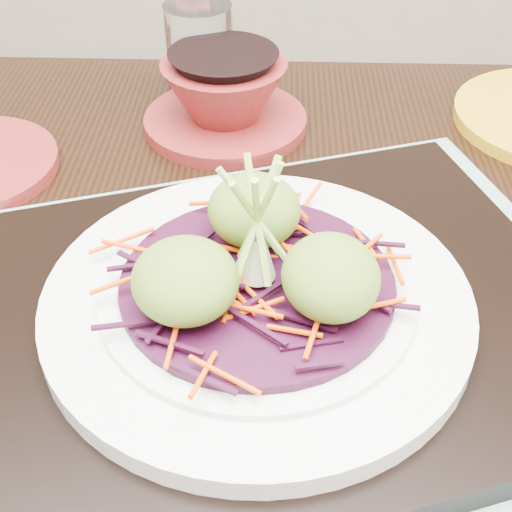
{
  "coord_description": "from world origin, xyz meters",
  "views": [
    {
      "loc": [
        0.02,
        -0.28,
        1.14
      ],
      "look_at": [
        0.04,
        0.08,
        0.84
      ],
      "focal_mm": 50.0,
      "sensor_mm": 36.0,
      "label": 1
    }
  ],
  "objects_px": {
    "dining_table": "(277,399)",
    "terracotta_bowl_set": "(225,99)",
    "serving_tray": "(257,320)",
    "water_glass": "(200,52)",
    "white_plate": "(257,300)"
  },
  "relations": [
    {
      "from": "dining_table",
      "to": "terracotta_bowl_set",
      "type": "xyz_separation_m",
      "value": [
        -0.04,
        0.27,
        0.13
      ]
    },
    {
      "from": "serving_tray",
      "to": "water_glass",
      "type": "distance_m",
      "value": 0.36
    },
    {
      "from": "serving_tray",
      "to": "white_plate",
      "type": "distance_m",
      "value": 0.02
    },
    {
      "from": "serving_tray",
      "to": "water_glass",
      "type": "xyz_separation_m",
      "value": [
        -0.05,
        0.36,
        0.04
      ]
    },
    {
      "from": "white_plate",
      "to": "terracotta_bowl_set",
      "type": "distance_m",
      "value": 0.29
    },
    {
      "from": "white_plate",
      "to": "terracotta_bowl_set",
      "type": "bearing_deg",
      "value": 94.11
    },
    {
      "from": "serving_tray",
      "to": "terracotta_bowl_set",
      "type": "bearing_deg",
      "value": 79.55
    },
    {
      "from": "water_glass",
      "to": "terracotta_bowl_set",
      "type": "height_order",
      "value": "water_glass"
    },
    {
      "from": "white_plate",
      "to": "water_glass",
      "type": "relative_size",
      "value": 2.87
    },
    {
      "from": "dining_table",
      "to": "white_plate",
      "type": "distance_m",
      "value": 0.14
    },
    {
      "from": "dining_table",
      "to": "terracotta_bowl_set",
      "type": "relative_size",
      "value": 7.06
    },
    {
      "from": "serving_tray",
      "to": "terracotta_bowl_set",
      "type": "distance_m",
      "value": 0.29
    },
    {
      "from": "dining_table",
      "to": "serving_tray",
      "type": "relative_size",
      "value": 2.98
    },
    {
      "from": "white_plate",
      "to": "water_glass",
      "type": "height_order",
      "value": "water_glass"
    },
    {
      "from": "serving_tray",
      "to": "white_plate",
      "type": "bearing_deg",
      "value": -14.56
    }
  ]
}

